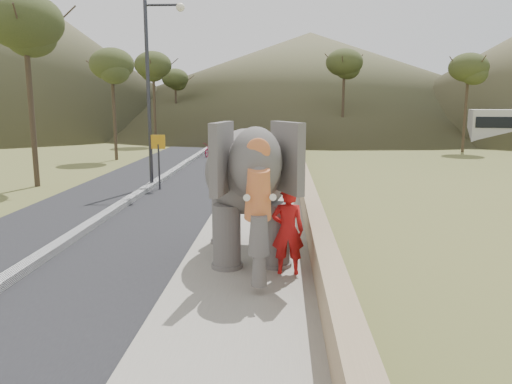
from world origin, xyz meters
TOP-DOWN VIEW (x-y plane):
  - ground at (0.00, 0.00)m, footprint 160.00×160.00m
  - road at (-5.00, 10.00)m, footprint 7.00×120.00m
  - median at (-5.00, 10.00)m, footprint 0.35×120.00m
  - walkway at (0.00, 10.00)m, footprint 3.00×120.00m
  - parapet at (1.65, 10.00)m, footprint 0.30×120.00m
  - lamppost at (-4.69, 12.85)m, footprint 1.76×0.36m
  - signboard at (-4.50, 12.26)m, footprint 0.60×0.08m
  - distant_car at (17.48, 36.48)m, footprint 4.48×2.53m
  - hill_far at (5.00, 70.00)m, footprint 80.00×80.00m
  - elephant_and_man at (0.02, 2.83)m, footprint 2.86×4.73m
  - motorcyclist at (-3.75, 25.41)m, footprint 2.12×1.95m
  - trees at (1.66, 26.61)m, footprint 47.56×42.65m

SIDE VIEW (x-z plane):
  - ground at x=0.00m, z-range 0.00..0.00m
  - road at x=-5.00m, z-range 0.00..0.03m
  - walkway at x=0.00m, z-range 0.00..0.15m
  - median at x=-5.00m, z-range 0.00..0.22m
  - parapet at x=1.65m, z-range 0.00..1.10m
  - motorcyclist at x=-3.75m, z-range -0.21..1.54m
  - distant_car at x=17.48m, z-range 0.00..1.44m
  - signboard at x=-4.50m, z-range 0.44..2.84m
  - elephant_and_man at x=0.02m, z-range 0.14..3.36m
  - trees at x=1.66m, z-range -0.38..8.25m
  - lamppost at x=-4.69m, z-range 0.87..8.87m
  - hill_far at x=5.00m, z-range 0.00..14.00m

